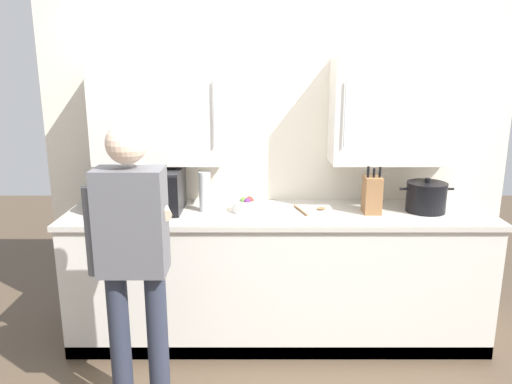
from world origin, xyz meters
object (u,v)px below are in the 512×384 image
object	(u,v)px
knife_block	(372,194)
stock_pot	(426,197)
microwave_oven	(138,190)
person_figure	(133,251)
fruit_bowl	(247,205)
wooden_spoon	(311,209)
thermos_flask	(205,191)

from	to	relation	value
knife_block	stock_pot	bearing A→B (deg)	4.38
microwave_oven	person_figure	bearing A→B (deg)	-78.85
fruit_bowl	stock_pot	bearing A→B (deg)	0.11
stock_pot	wooden_spoon	bearing A→B (deg)	178.71
knife_block	person_figure	distance (m)	1.62
microwave_oven	thermos_flask	xyz separation A→B (m)	(0.45, -0.02, -0.00)
fruit_bowl	stock_pot	distance (m)	1.20
wooden_spoon	thermos_flask	distance (m)	0.73
fruit_bowl	person_figure	distance (m)	1.02
knife_block	wooden_spoon	bearing A→B (deg)	173.42
fruit_bowl	microwave_oven	bearing A→B (deg)	177.83
thermos_flask	knife_block	world-z (taller)	knife_block
thermos_flask	knife_block	xyz separation A→B (m)	(1.11, -0.04, -0.01)
person_figure	microwave_oven	bearing A→B (deg)	101.15
microwave_oven	fruit_bowl	distance (m)	0.75
thermos_flask	person_figure	bearing A→B (deg)	-108.13
stock_pot	microwave_oven	bearing A→B (deg)	179.24
thermos_flask	stock_pot	bearing A→B (deg)	-0.27
wooden_spoon	fruit_bowl	bearing A→B (deg)	-177.38
thermos_flask	fruit_bowl	bearing A→B (deg)	-1.84
thermos_flask	person_figure	xyz separation A→B (m)	(-0.28, -0.86, -0.09)
wooden_spoon	stock_pot	distance (m)	0.77
microwave_oven	stock_pot	xyz separation A→B (m)	(1.94, -0.03, -0.04)
microwave_oven	person_figure	distance (m)	0.90
fruit_bowl	stock_pot	xyz separation A→B (m)	(1.20, 0.00, 0.06)
microwave_oven	fruit_bowl	bearing A→B (deg)	-2.17
wooden_spoon	thermos_flask	xyz separation A→B (m)	(-0.71, -0.01, 0.13)
thermos_flask	person_figure	distance (m)	0.91
thermos_flask	microwave_oven	bearing A→B (deg)	177.62
wooden_spoon	fruit_bowl	world-z (taller)	fruit_bowl
stock_pot	person_figure	distance (m)	1.96
microwave_oven	knife_block	bearing A→B (deg)	-1.98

